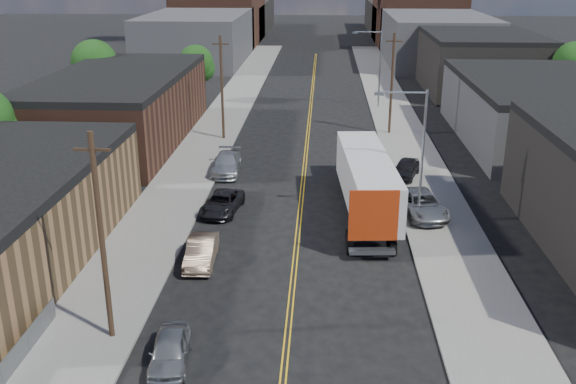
# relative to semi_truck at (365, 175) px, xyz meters

# --- Properties ---
(ground) EXTENTS (260.00, 260.00, 0.00)m
(ground) POSITION_rel_semi_truck_xyz_m (-4.50, 32.81, -2.51)
(ground) COLOR black
(ground) RESTS_ON ground
(centerline) EXTENTS (0.32, 120.00, 0.01)m
(centerline) POSITION_rel_semi_truck_xyz_m (-4.50, 17.81, -2.50)
(centerline) COLOR gold
(centerline) RESTS_ON ground
(sidewalk_left) EXTENTS (5.00, 140.00, 0.15)m
(sidewalk_left) POSITION_rel_semi_truck_xyz_m (-14.00, 17.81, -2.43)
(sidewalk_left) COLOR slate
(sidewalk_left) RESTS_ON ground
(sidewalk_right) EXTENTS (5.00, 140.00, 0.15)m
(sidewalk_right) POSITION_rel_semi_truck_xyz_m (5.00, 17.81, -2.43)
(sidewalk_right) COLOR slate
(sidewalk_right) RESTS_ON ground
(warehouse_brown) EXTENTS (12.00, 26.00, 6.60)m
(warehouse_brown) POSITION_rel_semi_truck_xyz_m (-22.50, 16.81, 0.79)
(warehouse_brown) COLOR #47281C
(warehouse_brown) RESTS_ON ground
(industrial_right_b) EXTENTS (14.00, 24.00, 6.10)m
(industrial_right_b) POSITION_rel_semi_truck_xyz_m (17.50, 18.81, 0.54)
(industrial_right_b) COLOR #3B3B3D
(industrial_right_b) RESTS_ON ground
(industrial_right_c) EXTENTS (14.00, 22.00, 7.60)m
(industrial_right_c) POSITION_rel_semi_truck_xyz_m (17.50, 44.81, 1.29)
(industrial_right_c) COLOR black
(industrial_right_c) RESTS_ON ground
(skyline_left_a) EXTENTS (16.00, 30.00, 8.00)m
(skyline_left_a) POSITION_rel_semi_truck_xyz_m (-24.50, 67.81, 1.49)
(skyline_left_a) COLOR #3B3B3D
(skyline_left_a) RESTS_ON ground
(skyline_right_a) EXTENTS (16.00, 30.00, 8.00)m
(skyline_right_a) POSITION_rel_semi_truck_xyz_m (15.50, 67.81, 1.49)
(skyline_right_a) COLOR #3B3B3D
(skyline_right_a) RESTS_ON ground
(skyline_left_b) EXTENTS (16.00, 26.00, 10.00)m
(skyline_left_b) POSITION_rel_semi_truck_xyz_m (-24.50, 92.81, 2.49)
(skyline_left_b) COLOR #47281C
(skyline_left_b) RESTS_ON ground
(skyline_right_b) EXTENTS (16.00, 26.00, 10.00)m
(skyline_right_b) POSITION_rel_semi_truck_xyz_m (15.50, 92.81, 2.49)
(skyline_right_b) COLOR #47281C
(skyline_right_b) RESTS_ON ground
(skyline_left_c) EXTENTS (16.00, 40.00, 7.00)m
(skyline_left_c) POSITION_rel_semi_truck_xyz_m (-24.50, 112.81, 0.99)
(skyline_left_c) COLOR black
(skyline_left_c) RESTS_ON ground
(skyline_right_c) EXTENTS (16.00, 40.00, 7.00)m
(skyline_right_c) POSITION_rel_semi_truck_xyz_m (15.50, 112.81, 0.99)
(skyline_right_c) COLOR black
(skyline_right_c) RESTS_ON ground
(streetlight_near) EXTENTS (3.39, 0.25, 9.00)m
(streetlight_near) POSITION_rel_semi_truck_xyz_m (3.10, -2.19, 2.82)
(streetlight_near) COLOR gray
(streetlight_near) RESTS_ON ground
(streetlight_far) EXTENTS (3.39, 0.25, 9.00)m
(streetlight_far) POSITION_rel_semi_truck_xyz_m (3.10, 32.81, 2.82)
(streetlight_far) COLOR gray
(streetlight_far) RESTS_ON ground
(utility_pole_left_near) EXTENTS (1.60, 0.26, 10.00)m
(utility_pole_left_near) POSITION_rel_semi_truck_xyz_m (-12.70, -17.19, 2.63)
(utility_pole_left_near) COLOR black
(utility_pole_left_near) RESTS_ON ground
(utility_pole_left_far) EXTENTS (1.60, 0.26, 10.00)m
(utility_pole_left_far) POSITION_rel_semi_truck_xyz_m (-12.70, 17.81, 2.63)
(utility_pole_left_far) COLOR black
(utility_pole_left_far) RESTS_ON ground
(utility_pole_right) EXTENTS (1.60, 0.26, 10.00)m
(utility_pole_right) POSITION_rel_semi_truck_xyz_m (3.70, 20.81, 2.63)
(utility_pole_right) COLOR black
(utility_pole_right) RESTS_ON ground
(tree_left_mid) EXTENTS (5.10, 5.04, 8.37)m
(tree_left_mid) POSITION_rel_semi_truck_xyz_m (-28.44, 27.81, 2.97)
(tree_left_mid) COLOR black
(tree_left_mid) RESTS_ON ground
(tree_left_far) EXTENTS (4.35, 4.20, 6.97)m
(tree_left_far) POSITION_rel_semi_truck_xyz_m (-18.44, 34.81, 2.06)
(tree_left_far) COLOR black
(tree_left_far) RESTS_ON ground
(tree_right_far) EXTENTS (4.85, 4.76, 7.91)m
(tree_right_far) POSITION_rel_semi_truck_xyz_m (25.56, 32.81, 2.67)
(tree_right_far) COLOR black
(tree_right_far) RESTS_ON ground
(semi_truck) EXTENTS (3.81, 16.96, 4.40)m
(semi_truck) POSITION_rel_semi_truck_xyz_m (0.00, 0.00, 0.00)
(semi_truck) COLOR #BCBCBC
(semi_truck) RESTS_ON ground
(car_left_a) EXTENTS (2.04, 4.20, 1.38)m
(car_left_a) POSITION_rel_semi_truck_xyz_m (-9.50, -19.08, -1.82)
(car_left_a) COLOR gray
(car_left_a) RESTS_ON ground
(car_left_b) EXTENTS (1.74, 4.55, 1.48)m
(car_left_b) POSITION_rel_semi_truck_xyz_m (-9.93, -9.19, -1.77)
(car_left_b) COLOR #7C6551
(car_left_b) RESTS_ON ground
(car_left_c) EXTENTS (2.87, 5.14, 1.36)m
(car_left_c) POSITION_rel_semi_truck_xyz_m (-9.93, -1.19, -1.83)
(car_left_c) COLOR black
(car_left_c) RESTS_ON ground
(car_left_d) EXTENTS (2.38, 5.55, 1.60)m
(car_left_d) POSITION_rel_semi_truck_xyz_m (-10.90, 7.47, -1.71)
(car_left_d) COLOR #AAADAF
(car_left_d) RESTS_ON ground
(car_right_lot_a) EXTENTS (3.69, 6.11, 1.59)m
(car_right_lot_a) POSITION_rel_semi_truck_xyz_m (3.82, -1.29, -1.56)
(car_right_lot_a) COLOR #929397
(car_right_lot_a) RESTS_ON sidewalk_right
(car_right_lot_c) EXTENTS (2.99, 4.57, 1.45)m
(car_right_lot_c) POSITION_rel_semi_truck_xyz_m (3.70, 6.81, -1.63)
(car_right_lot_c) COLOR black
(car_right_lot_c) RESTS_ON sidewalk_right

